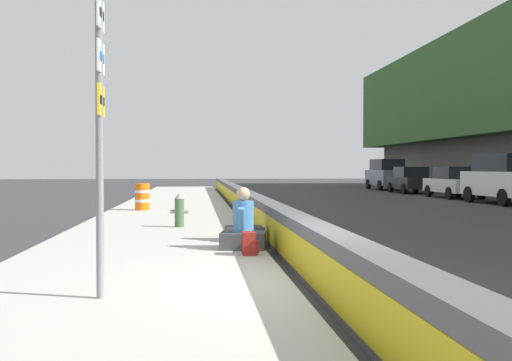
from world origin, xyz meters
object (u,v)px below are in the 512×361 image
(parked_car_midline, at_px, (454,182))
(parked_car_farther, at_px, (386,174))
(fire_hydrant, at_px, (179,209))
(parked_car_far, at_px, (410,180))
(construction_barrel, at_px, (142,197))
(seated_person_foreground, at_px, (243,229))
(backpack, at_px, (249,244))
(seated_person_middle, at_px, (244,224))
(parked_car_fourth, at_px, (505,178))
(route_sign_post, at_px, (100,118))

(parked_car_midline, bearing_deg, parked_car_farther, -0.61)
(fire_hydrant, height_order, parked_car_far, parked_car_far)
(parked_car_midline, xyz_separation_m, parked_car_farther, (12.08, -0.13, 0.32))
(construction_barrel, bearing_deg, seated_person_foreground, -165.03)
(seated_person_foreground, xyz_separation_m, construction_barrel, (10.49, 2.80, 0.12))
(backpack, distance_m, construction_barrel, 11.67)
(fire_hydrant, distance_m, parked_car_farther, 31.44)
(parked_car_midline, bearing_deg, seated_person_foreground, 146.89)
(seated_person_middle, distance_m, parked_car_fourth, 18.59)
(parked_car_farther, bearing_deg, route_sign_post, 157.26)
(parked_car_fourth, bearing_deg, seated_person_foreground, 138.28)
(route_sign_post, relative_size, seated_person_middle, 3.34)
(parked_car_midline, height_order, parked_car_farther, parked_car_farther)
(seated_person_middle, distance_m, backpack, 2.09)
(fire_hydrant, relative_size, seated_person_middle, 0.82)
(seated_person_middle, relative_size, parked_car_fourth, 0.22)
(route_sign_post, xyz_separation_m, parked_car_far, (30.44, -14.90, -1.37))
(seated_person_middle, distance_m, construction_barrel, 9.68)
(seated_person_foreground, height_order, parked_car_far, parked_car_far)
(fire_hydrant, distance_m, seated_person_foreground, 4.42)
(fire_hydrant, xyz_separation_m, seated_person_middle, (-2.96, -1.43, -0.11))
(seated_person_foreground, distance_m, parked_car_far, 29.34)
(parked_car_midline, bearing_deg, fire_hydrant, 137.74)
(fire_hydrant, relative_size, parked_car_fourth, 0.18)
(parked_car_midline, distance_m, parked_car_farther, 12.09)
(parked_car_midline, bearing_deg, parked_car_fourth, 179.72)
(route_sign_post, bearing_deg, parked_car_midline, -31.94)
(parked_car_fourth, bearing_deg, parked_car_far, 0.57)
(backpack, bearing_deg, fire_hydrant, 15.07)
(seated_person_middle, height_order, parked_car_midline, parked_car_midline)
(route_sign_post, distance_m, seated_person_middle, 6.02)
(parked_car_farther, bearing_deg, seated_person_foreground, 157.67)
(backpack, xyz_separation_m, parked_car_farther, (32.93, -13.14, 0.85))
(route_sign_post, relative_size, seated_person_foreground, 3.11)
(parked_car_far, bearing_deg, seated_person_foreground, 153.88)
(route_sign_post, height_order, seated_person_middle, route_sign_post)
(parked_car_farther, bearing_deg, fire_hydrant, 152.53)
(construction_barrel, bearing_deg, fire_hydrant, -166.61)
(parked_car_far, height_order, parked_car_farther, parked_car_farther)
(backpack, xyz_separation_m, parked_car_midline, (20.85, -13.01, 0.53))
(parked_car_midline, bearing_deg, seated_person_middle, 145.42)
(seated_person_middle, xyz_separation_m, parked_car_farther, (30.85, -13.07, 0.71))
(route_sign_post, distance_m, seated_person_foreground, 4.87)
(backpack, relative_size, parked_car_far, 0.09)
(route_sign_post, bearing_deg, fire_hydrant, -4.63)
(backpack, relative_size, construction_barrel, 0.42)
(seated_person_foreground, relative_size, backpack, 2.89)
(seated_person_foreground, relative_size, parked_car_far, 0.25)
(route_sign_post, bearing_deg, construction_barrel, 3.22)
(fire_hydrant, height_order, backpack, fire_hydrant)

